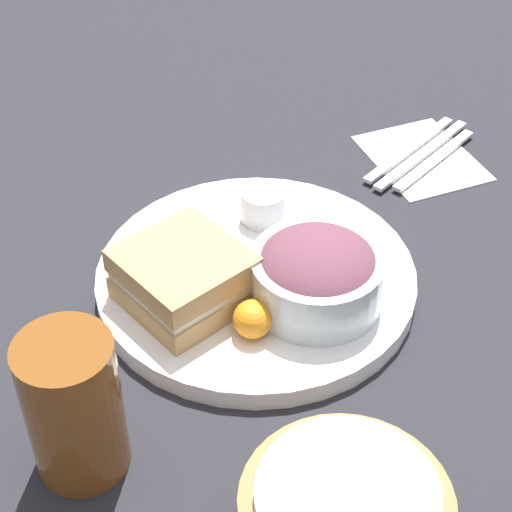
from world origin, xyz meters
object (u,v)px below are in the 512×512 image
object	(u,v)px
plate	(256,279)
drink_glass	(74,407)
dressing_cup	(263,205)
spoon	(434,160)
fork	(410,149)
sandwich	(184,277)
salad_bowl	(317,274)
knife	(422,154)

from	to	relation	value
plate	drink_glass	xyz separation A→B (m)	(0.22, 0.15, 0.06)
dressing_cup	spoon	xyz separation A→B (m)	(-0.25, -0.05, -0.03)
plate	drink_glass	world-z (taller)	drink_glass
plate	fork	xyz separation A→B (m)	(-0.27, -0.16, -0.00)
drink_glass	fork	world-z (taller)	drink_glass
sandwich	spoon	world-z (taller)	sandwich
plate	sandwich	world-z (taller)	sandwich
sandwich	fork	distance (m)	0.39
dressing_cup	fork	distance (m)	0.25
salad_bowl	drink_glass	size ratio (longest dim) A/B	0.94
sandwich	fork	xyz separation A→B (m)	(-0.35, -0.17, -0.04)
knife	spoon	xyz separation A→B (m)	(-0.01, 0.02, 0.00)
knife	spoon	distance (m)	0.02
sandwich	fork	size ratio (longest dim) A/B	0.76
knife	plate	bearing A→B (deg)	180.00
knife	spoon	size ratio (longest dim) A/B	1.17
dressing_cup	knife	world-z (taller)	dressing_cup
salad_bowl	spoon	bearing A→B (deg)	-143.26
plate	spoon	xyz separation A→B (m)	(-0.29, -0.12, -0.00)
sandwich	knife	distance (m)	0.39
dressing_cup	knife	distance (m)	0.25
fork	plate	bearing A→B (deg)	-176.71
drink_glass	fork	xyz separation A→B (m)	(-0.49, -0.30, -0.06)
sandwich	fork	world-z (taller)	sandwich
knife	sandwich	bearing A→B (deg)	176.45
fork	spoon	distance (m)	0.04
salad_bowl	drink_glass	distance (m)	0.27
dressing_cup	drink_glass	xyz separation A→B (m)	(0.25, 0.22, 0.03)
sandwich	drink_glass	distance (m)	0.19
sandwich	salad_bowl	distance (m)	0.13
spoon	sandwich	bearing A→B (deg)	173.83
salad_bowl	dressing_cup	distance (m)	0.14
spoon	salad_bowl	bearing A→B (deg)	-169.89
drink_glass	knife	xyz separation A→B (m)	(-0.49, -0.29, -0.06)
fork	spoon	size ratio (longest dim) A/B	1.11
plate	sandwich	xyz separation A→B (m)	(0.08, 0.01, 0.04)
sandwich	dressing_cup	world-z (taller)	sandwich
plate	knife	xyz separation A→B (m)	(-0.28, -0.14, -0.00)
salad_bowl	knife	distance (m)	0.32
salad_bowl	dressing_cup	bearing A→B (deg)	-90.60
plate	knife	size ratio (longest dim) A/B	1.70
salad_bowl	knife	world-z (taller)	salad_bowl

